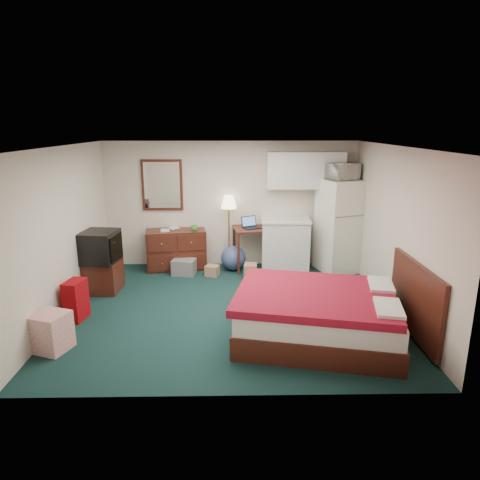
{
  "coord_description": "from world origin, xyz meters",
  "views": [
    {
      "loc": [
        0.03,
        -6.23,
        2.8
      ],
      "look_at": [
        0.16,
        0.5,
        0.98
      ],
      "focal_mm": 32.0,
      "sensor_mm": 36.0,
      "label": 1
    }
  ],
  "objects_px": {
    "floor_lamp": "(229,232)",
    "fridge": "(340,226)",
    "dresser": "(176,249)",
    "kitchen_counter": "(285,245)",
    "bed": "(318,316)",
    "desk": "(251,248)",
    "suitcase": "(76,300)",
    "tv_stand": "(104,276)"
  },
  "relations": [
    {
      "from": "kitchen_counter",
      "to": "dresser",
      "type": "bearing_deg",
      "value": -178.67
    },
    {
      "from": "kitchen_counter",
      "to": "suitcase",
      "type": "distance_m",
      "value": 4.03
    },
    {
      "from": "bed",
      "to": "tv_stand",
      "type": "relative_size",
      "value": 3.47
    },
    {
      "from": "desk",
      "to": "bed",
      "type": "height_order",
      "value": "desk"
    },
    {
      "from": "dresser",
      "to": "desk",
      "type": "relative_size",
      "value": 1.38
    },
    {
      "from": "dresser",
      "to": "kitchen_counter",
      "type": "distance_m",
      "value": 2.17
    },
    {
      "from": "dresser",
      "to": "tv_stand",
      "type": "xyz_separation_m",
      "value": [
        -1.12,
        -1.19,
        -0.12
      ]
    },
    {
      "from": "desk",
      "to": "kitchen_counter",
      "type": "xyz_separation_m",
      "value": [
        0.67,
        -0.04,
        0.08
      ]
    },
    {
      "from": "floor_lamp",
      "to": "fridge",
      "type": "height_order",
      "value": "fridge"
    },
    {
      "from": "suitcase",
      "to": "fridge",
      "type": "bearing_deg",
      "value": 36.76
    },
    {
      "from": "floor_lamp",
      "to": "tv_stand",
      "type": "height_order",
      "value": "floor_lamp"
    },
    {
      "from": "floor_lamp",
      "to": "desk",
      "type": "bearing_deg",
      "value": -15.26
    },
    {
      "from": "dresser",
      "to": "bed",
      "type": "xyz_separation_m",
      "value": [
        2.26,
        -2.98,
        -0.06
      ]
    },
    {
      "from": "tv_stand",
      "to": "suitcase",
      "type": "bearing_deg",
      "value": -90.63
    },
    {
      "from": "fridge",
      "to": "tv_stand",
      "type": "relative_size",
      "value": 3.02
    },
    {
      "from": "kitchen_counter",
      "to": "bed",
      "type": "distance_m",
      "value": 2.89
    },
    {
      "from": "fridge",
      "to": "bed",
      "type": "xyz_separation_m",
      "value": [
        -0.96,
        -2.84,
        -0.57
      ]
    },
    {
      "from": "desk",
      "to": "tv_stand",
      "type": "height_order",
      "value": "desk"
    },
    {
      "from": "tv_stand",
      "to": "dresser",
      "type": "bearing_deg",
      "value": 50.05
    },
    {
      "from": "tv_stand",
      "to": "suitcase",
      "type": "distance_m",
      "value": 1.13
    },
    {
      "from": "desk",
      "to": "bed",
      "type": "distance_m",
      "value": 3.03
    },
    {
      "from": "floor_lamp",
      "to": "fridge",
      "type": "distance_m",
      "value": 2.18
    },
    {
      "from": "desk",
      "to": "kitchen_counter",
      "type": "relative_size",
      "value": 0.85
    },
    {
      "from": "kitchen_counter",
      "to": "floor_lamp",
      "type": "bearing_deg",
      "value": 175.58
    },
    {
      "from": "desk",
      "to": "bed",
      "type": "xyz_separation_m",
      "value": [
        0.77,
        -2.93,
        -0.09
      ]
    },
    {
      "from": "tv_stand",
      "to": "kitchen_counter",
      "type": "bearing_deg",
      "value": 21.81
    },
    {
      "from": "desk",
      "to": "bed",
      "type": "relative_size",
      "value": 0.41
    },
    {
      "from": "floor_lamp",
      "to": "fridge",
      "type": "xyz_separation_m",
      "value": [
        2.16,
        -0.21,
        0.17
      ]
    },
    {
      "from": "dresser",
      "to": "floor_lamp",
      "type": "height_order",
      "value": "floor_lamp"
    },
    {
      "from": "floor_lamp",
      "to": "tv_stand",
      "type": "bearing_deg",
      "value": -149.93
    },
    {
      "from": "fridge",
      "to": "suitcase",
      "type": "bearing_deg",
      "value": -172.99
    },
    {
      "from": "floor_lamp",
      "to": "kitchen_counter",
      "type": "height_order",
      "value": "floor_lamp"
    },
    {
      "from": "floor_lamp",
      "to": "desk",
      "type": "relative_size",
      "value": 1.74
    },
    {
      "from": "dresser",
      "to": "kitchen_counter",
      "type": "bearing_deg",
      "value": -11.78
    },
    {
      "from": "suitcase",
      "to": "tv_stand",
      "type": "bearing_deg",
      "value": 96.51
    },
    {
      "from": "bed",
      "to": "suitcase",
      "type": "distance_m",
      "value": 3.51
    },
    {
      "from": "desk",
      "to": "fridge",
      "type": "height_order",
      "value": "fridge"
    },
    {
      "from": "bed",
      "to": "suitcase",
      "type": "height_order",
      "value": "bed"
    },
    {
      "from": "kitchen_counter",
      "to": "tv_stand",
      "type": "bearing_deg",
      "value": -157.85
    },
    {
      "from": "floor_lamp",
      "to": "bed",
      "type": "bearing_deg",
      "value": -68.4
    },
    {
      "from": "dresser",
      "to": "desk",
      "type": "xyz_separation_m",
      "value": [
        1.49,
        -0.05,
        0.03
      ]
    },
    {
      "from": "kitchen_counter",
      "to": "tv_stand",
      "type": "height_order",
      "value": "kitchen_counter"
    }
  ]
}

